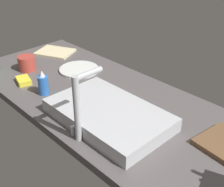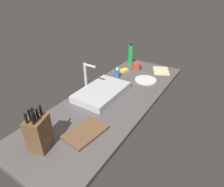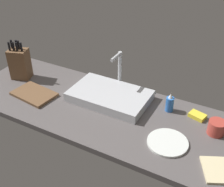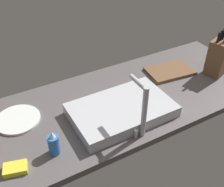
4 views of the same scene
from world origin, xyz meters
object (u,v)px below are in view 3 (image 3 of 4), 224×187
dinner_plate (168,142)px  dish_sponge (197,116)px  faucet (119,68)px  cutting_board (34,94)px  soap_bottle (170,103)px  coffee_mug (216,128)px  sink_basin (110,96)px  knife_block (20,63)px

dinner_plate → dish_sponge: 29.40cm
faucet → dinner_plate: (45.73, -34.94, -14.26)cm
cutting_board → dinner_plate: bearing=-1.1°
soap_bottle → dish_sponge: size_ratio=1.30×
faucet → coffee_mug: 68.02cm
soap_bottle → dinner_plate: soap_bottle is taller
sink_basin → dinner_plate: size_ratio=2.29×
sink_basin → faucet: bearing=94.2°
soap_bottle → dish_sponge: 16.86cm
soap_bottle → knife_block: bearing=-173.6°
cutting_board → soap_bottle: size_ratio=2.28×
soap_bottle → dinner_plate: (8.65, -27.06, -4.36)cm
faucet → soap_bottle: faucet is taller
soap_bottle → coffee_mug: soap_bottle is taller
sink_basin → dish_sponge: sink_basin is taller
knife_block → dinner_plate: 113.40cm
sink_basin → dish_sponge: bearing=8.7°
knife_block → coffee_mug: bearing=-17.2°
cutting_board → soap_bottle: bearing=17.4°
knife_block → coffee_mug: knife_block is taller
sink_basin → dinner_plate: 49.11cm
cutting_board → soap_bottle: soap_bottle is taller
knife_block → sink_basin: bearing=-14.7°
knife_block → dinner_plate: (111.88, -15.43, -10.27)cm
faucet → knife_block: size_ratio=0.95×
cutting_board → dinner_plate: (89.23, -1.78, -0.30)cm
sink_basin → knife_block: bearing=-175.8°
faucet → coffee_mug: (65.30, -15.54, -10.99)cm
cutting_board → coffee_mug: coffee_mug is taller
cutting_board → dish_sponge: dish_sponge is taller
dinner_plate → dish_sponge: (7.74, 28.36, 0.60)cm
cutting_board → dish_sponge: size_ratio=2.97×
cutting_board → knife_block: bearing=148.9°
dinner_plate → coffee_mug: coffee_mug is taller
knife_block → faucet: bearing=-2.5°
sink_basin → cutting_board: (-44.59, -18.55, -1.92)cm
knife_block → dinner_plate: knife_block is taller
soap_bottle → sink_basin: bearing=-169.4°
dish_sponge → sink_basin: bearing=-171.3°
knife_block → soap_bottle: (103.23, 11.64, -5.91)cm
sink_basin → soap_bottle: bearing=10.6°
knife_block → dinner_plate: size_ratio=1.28×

